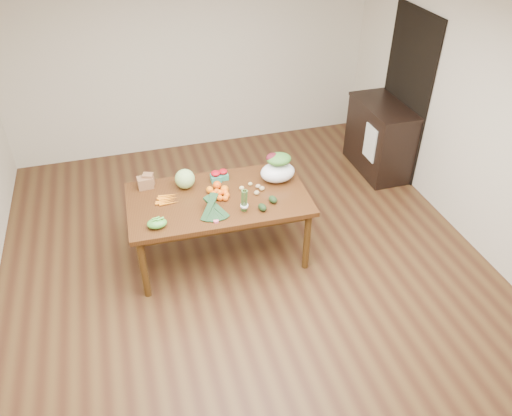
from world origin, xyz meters
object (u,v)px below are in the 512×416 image
object	(u,v)px
dining_table	(220,227)
cabbage	(185,179)
salad_bag	(278,169)
mandarin_cluster	(220,194)
paper_bag	(145,182)
kale_bunch	(214,209)
asparagus_bundle	(244,201)
cabinet	(379,138)

from	to	relation	value
dining_table	cabbage	bearing A→B (deg)	137.92
cabbage	salad_bag	size ratio (longest dim) A/B	0.56
mandarin_cluster	paper_bag	bearing A→B (deg)	150.38
mandarin_cluster	dining_table	bearing A→B (deg)	148.35
dining_table	salad_bag	world-z (taller)	salad_bag
salad_bag	dining_table	bearing A→B (deg)	-169.27
dining_table	mandarin_cluster	distance (m)	0.42
salad_bag	mandarin_cluster	bearing A→B (deg)	-168.16
kale_bunch	salad_bag	bearing A→B (deg)	30.38
cabbage	asparagus_bundle	xyz separation A→B (m)	(0.47, -0.57, 0.02)
asparagus_bundle	salad_bag	size ratio (longest dim) A/B	0.69
cabbage	mandarin_cluster	bearing A→B (deg)	-43.43
paper_bag	salad_bag	distance (m)	1.36
cabinet	asparagus_bundle	distance (m)	2.69
paper_bag	cabbage	world-z (taller)	cabbage
dining_table	cabbage	size ratio (longest dim) A/B	8.79
cabinet	asparagus_bundle	bearing A→B (deg)	-147.33
cabinet	mandarin_cluster	bearing A→B (deg)	-154.62
cabinet	kale_bunch	xyz separation A→B (m)	(-2.53, -1.43, 0.36)
cabinet	cabbage	distance (m)	2.87
cabbage	kale_bunch	xyz separation A→B (m)	(0.17, -0.56, -0.02)
paper_bag	salad_bag	bearing A→B (deg)	-10.77
cabbage	salad_bag	xyz separation A→B (m)	(0.95, -0.14, 0.04)
cabbage	kale_bunch	size ratio (longest dim) A/B	0.51
cabbage	paper_bag	bearing A→B (deg)	164.18
dining_table	asparagus_bundle	world-z (taller)	asparagus_bundle
cabbage	cabinet	bearing A→B (deg)	17.71
dining_table	mandarin_cluster	world-z (taller)	mandarin_cluster
dining_table	cabinet	bearing A→B (deg)	26.96
dining_table	mandarin_cluster	bearing A→B (deg)	-29.73
dining_table	salad_bag	distance (m)	0.85
kale_bunch	paper_bag	bearing A→B (deg)	132.04
asparagus_bundle	mandarin_cluster	bearing A→B (deg)	122.99
mandarin_cluster	asparagus_bundle	bearing A→B (deg)	-58.94
paper_bag	asparagus_bundle	xyz separation A→B (m)	(0.86, -0.68, 0.05)
dining_table	salad_bag	size ratio (longest dim) A/B	4.93
paper_bag	mandarin_cluster	size ratio (longest dim) A/B	1.14
dining_table	paper_bag	bearing A→B (deg)	152.36
cabinet	kale_bunch	size ratio (longest dim) A/B	2.55
paper_bag	asparagus_bundle	world-z (taller)	asparagus_bundle
mandarin_cluster	salad_bag	world-z (taller)	salad_bag
cabbage	asparagus_bundle	bearing A→B (deg)	-50.47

